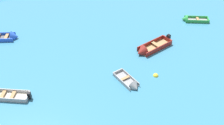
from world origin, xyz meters
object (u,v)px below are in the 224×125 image
object	(u,v)px
rowboat_green_outer_left	(190,19)
rowboat_grey_back_row_center	(131,84)
rowboat_blue_near_right	(8,37)
rowboat_maroon_near_camera	(148,49)
mooring_buoy_far_field	(156,76)
rowboat_grey_far_back	(3,95)

from	to	relation	value
rowboat_green_outer_left	rowboat_grey_back_row_center	bearing A→B (deg)	-109.07
rowboat_green_outer_left	rowboat_blue_near_right	bearing A→B (deg)	-154.50
rowboat_grey_back_row_center	rowboat_blue_near_right	bearing A→B (deg)	164.76
rowboat_maroon_near_camera	mooring_buoy_far_field	world-z (taller)	rowboat_maroon_near_camera
mooring_buoy_far_field	rowboat_green_outer_left	bearing A→B (deg)	76.95
rowboat_grey_far_back	rowboat_maroon_near_camera	bearing A→B (deg)	41.83
rowboat_grey_far_back	rowboat_green_outer_left	bearing A→B (deg)	49.50
rowboat_grey_far_back	rowboat_grey_back_row_center	bearing A→B (deg)	22.01
rowboat_maroon_near_camera	rowboat_grey_back_row_center	size ratio (longest dim) A/B	1.45
rowboat_blue_near_right	rowboat_grey_back_row_center	xyz separation A→B (m)	(14.10, -3.84, -0.04)
rowboat_grey_far_back	rowboat_maroon_near_camera	size ratio (longest dim) A/B	0.87
rowboat_grey_back_row_center	mooring_buoy_far_field	size ratio (longest dim) A/B	5.90
rowboat_grey_back_row_center	mooring_buoy_far_field	distance (m)	2.59
rowboat_blue_near_right	rowboat_maroon_near_camera	xyz separation A→B (m)	(14.72, 1.53, 0.04)
rowboat_grey_far_back	rowboat_green_outer_left	world-z (taller)	rowboat_grey_far_back
rowboat_blue_near_right	rowboat_maroon_near_camera	world-z (taller)	rowboat_maroon_near_camera
rowboat_maroon_near_camera	rowboat_grey_back_row_center	world-z (taller)	rowboat_maroon_near_camera
mooring_buoy_far_field	rowboat_maroon_near_camera	bearing A→B (deg)	109.16
rowboat_grey_far_back	mooring_buoy_far_field	distance (m)	13.04
rowboat_maroon_near_camera	rowboat_green_outer_left	bearing A→B (deg)	62.68
rowboat_blue_near_right	mooring_buoy_far_field	world-z (taller)	rowboat_blue_near_right
rowboat_blue_near_right	rowboat_grey_back_row_center	size ratio (longest dim) A/B	1.38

